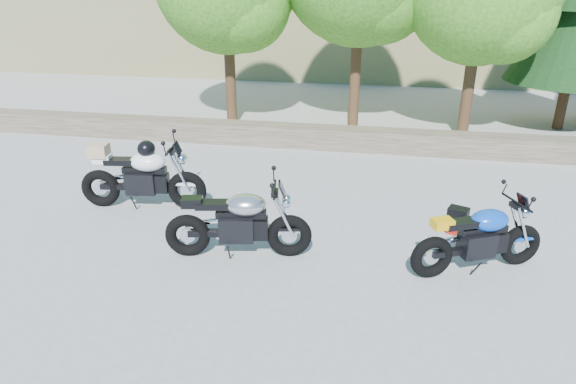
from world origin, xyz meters
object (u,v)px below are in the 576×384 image
object	(u,v)px
white_bike	(141,175)
blue_bike	(480,239)
silver_bike	(239,224)
backpack	(457,220)

from	to	relation	value
white_bike	blue_bike	distance (m)	5.60
silver_bike	backpack	world-z (taller)	silver_bike
blue_bike	backpack	xyz separation A→B (m)	(-0.13, 1.15, -0.29)
silver_bike	backpack	bearing A→B (deg)	12.62
blue_bike	silver_bike	bearing A→B (deg)	158.88
blue_bike	white_bike	bearing A→B (deg)	143.75
silver_bike	white_bike	distance (m)	2.51
white_bike	silver_bike	bearing A→B (deg)	-39.57
white_bike	backpack	size ratio (longest dim) A/B	5.33
silver_bike	white_bike	bearing A→B (deg)	137.75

